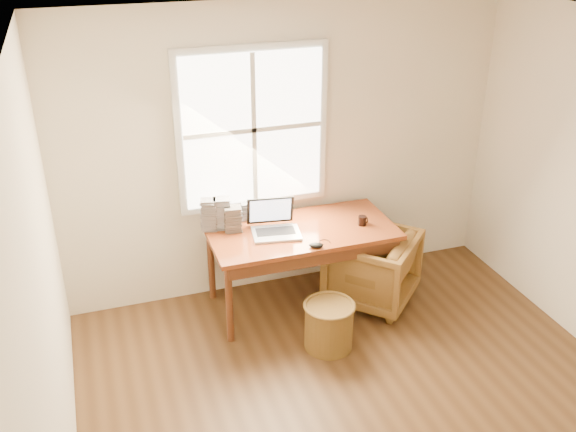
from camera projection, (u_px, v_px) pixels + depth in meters
name	position (u px, v px, depth m)	size (l,w,h in m)	color
room_shell	(391.00, 265.00, 3.85)	(4.04, 4.54, 2.64)	#52351C
desk	(302.00, 231.00, 5.51)	(1.60, 0.80, 0.04)	brown
armchair	(372.00, 267.00, 5.74)	(0.71, 0.73, 0.67)	brown
wicker_stool	(329.00, 326.00, 5.18)	(0.39, 0.39, 0.39)	brown
laptop	(276.00, 220.00, 5.34)	(0.37, 0.39, 0.28)	#ACAEB3
mouse	(316.00, 245.00, 5.20)	(0.12, 0.07, 0.04)	black
coffee_mug	(362.00, 221.00, 5.56)	(0.07, 0.07, 0.08)	black
cd_stack_a	(222.00, 213.00, 5.46)	(0.14, 0.12, 0.28)	#ABAFB7
cd_stack_b	(233.00, 219.00, 5.44)	(0.14, 0.12, 0.22)	#27272C
cd_stack_c	(209.00, 215.00, 5.43)	(0.13, 0.11, 0.28)	#A4A2AF
cd_stack_d	(249.00, 210.00, 5.65)	(0.13, 0.11, 0.16)	#AEB3BA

